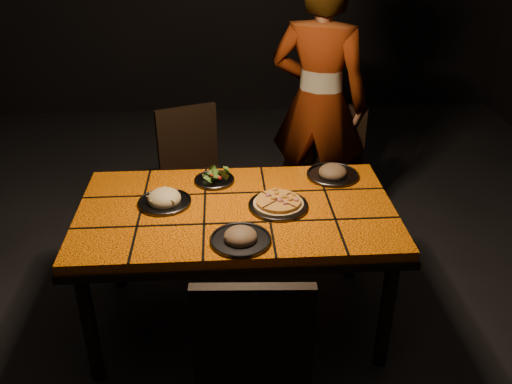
{
  "coord_description": "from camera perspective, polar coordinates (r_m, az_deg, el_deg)",
  "views": [
    {
      "loc": [
        -0.06,
        -2.37,
        2.14
      ],
      "look_at": [
        0.1,
        0.03,
        0.82
      ],
      "focal_mm": 38.0,
      "sensor_mm": 36.0,
      "label": 1
    }
  ],
  "objects": [
    {
      "name": "plate_pizza",
      "position": [
        2.74,
        2.36,
        -1.28
      ],
      "size": [
        0.36,
        0.36,
        0.04
      ],
      "color": "#3A3A40",
      "rests_on": "dining_table"
    },
    {
      "name": "room_shell",
      "position": [
        2.46,
        -2.41,
        13.64
      ],
      "size": [
        6.04,
        7.04,
        3.08
      ],
      "color": "black",
      "rests_on": "ground"
    },
    {
      "name": "plate_mushroom_a",
      "position": [
        2.47,
        -1.65,
        -4.76
      ],
      "size": [
        0.28,
        0.28,
        0.09
      ],
      "color": "#3A3A40",
      "rests_on": "dining_table"
    },
    {
      "name": "chair_far_left",
      "position": [
        3.69,
        -6.6,
        2.65
      ],
      "size": [
        0.53,
        0.53,
        0.92
      ],
      "rotation": [
        0.0,
        0.0,
        0.35
      ],
      "color": "black",
      "rests_on": "ground"
    },
    {
      "name": "chair_far_right",
      "position": [
        3.82,
        8.21,
        3.2
      ],
      "size": [
        0.49,
        0.49,
        0.89
      ],
      "rotation": [
        0.0,
        0.0,
        -0.24
      ],
      "color": "black",
      "rests_on": "ground"
    },
    {
      "name": "plate_pasta",
      "position": [
        2.81,
        -9.61,
        -0.8
      ],
      "size": [
        0.27,
        0.27,
        0.09
      ],
      "color": "#3A3A40",
      "rests_on": "dining_table"
    },
    {
      "name": "chair_near",
      "position": [
        2.23,
        -0.33,
        -16.51
      ],
      "size": [
        0.46,
        0.46,
        0.97
      ],
      "rotation": [
        0.0,
        0.0,
        3.09
      ],
      "color": "black",
      "rests_on": "ground"
    },
    {
      "name": "dining_table",
      "position": [
        2.79,
        -2.07,
        -3.02
      ],
      "size": [
        1.62,
        0.92,
        0.75
      ],
      "color": "orange",
      "rests_on": "ground"
    },
    {
      "name": "diner",
      "position": [
        3.73,
        6.61,
        9.25
      ],
      "size": [
        0.78,
        0.66,
        1.81
      ],
      "primitive_type": "imported",
      "rotation": [
        0.0,
        0.0,
        2.74
      ],
      "color": "brown",
      "rests_on": "ground"
    },
    {
      "name": "plate_mushroom_b",
      "position": [
        3.07,
        8.08,
        2.06
      ],
      "size": [
        0.29,
        0.29,
        0.1
      ],
      "color": "#3A3A40",
      "rests_on": "dining_table"
    },
    {
      "name": "plate_salad",
      "position": [
        2.99,
        -4.41,
        1.52
      ],
      "size": [
        0.22,
        0.22,
        0.07
      ],
      "color": "#3A3A40",
      "rests_on": "dining_table"
    }
  ]
}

